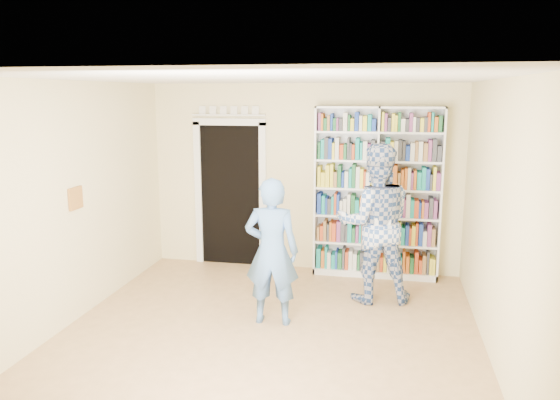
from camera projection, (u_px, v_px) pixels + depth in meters
The scene contains 11 objects.
floor at pixel (266, 339), 5.77m from camera, with size 5.00×5.00×0.00m, color #9E774C.
ceiling at pixel (264, 78), 5.25m from camera, with size 5.00×5.00×0.00m, color white.
wall_back at pixel (303, 178), 7.91m from camera, with size 4.50×4.50×0.00m, color beige.
wall_left at pixel (64, 206), 5.94m from camera, with size 5.00×5.00×0.00m, color beige.
wall_right at pixel (500, 225), 5.07m from camera, with size 5.00×5.00×0.00m, color beige.
bookshelf at pixel (377, 192), 7.59m from camera, with size 1.74×0.33×2.39m.
doorway at pixel (230, 187), 8.14m from camera, with size 1.10×0.08×2.43m.
wall_art at pixel (76, 198), 6.12m from camera, with size 0.03×0.25×0.25m, color brown.
man_blue at pixel (272, 252), 6.05m from camera, with size 0.61×0.40×1.66m, color #4E78AF.
man_plaid at pixel (375, 223), 6.71m from camera, with size 0.96×0.75×1.97m, color #2E4D8D.
paper_sheet at pixel (382, 230), 6.45m from camera, with size 0.20×0.01×0.29m, color white.
Camera 1 is at (1.21, -5.24, 2.56)m, focal length 35.00 mm.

